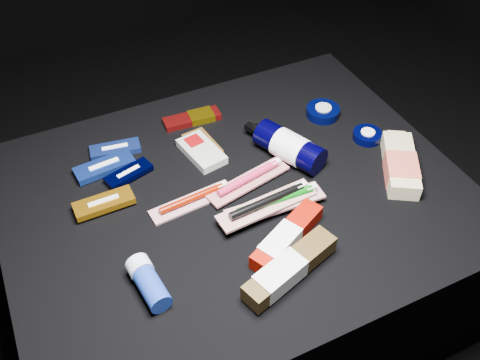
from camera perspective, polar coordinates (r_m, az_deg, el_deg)
name	(u,v)px	position (r m, az deg, el deg)	size (l,w,h in m)	color
ground	(237,294)	(1.48, -0.36, -12.11)	(3.00, 3.00, 0.00)	black
cloth_table	(236,249)	(1.31, -0.40, -7.32)	(0.98, 0.78, 0.40)	black
luna_bar_0	(115,149)	(1.29, -13.17, 3.24)	(0.12, 0.06, 0.02)	#1F3A9F
luna_bar_1	(104,167)	(1.24, -14.26, 1.39)	(0.14, 0.06, 0.02)	#1A3BA9
luna_bar_2	(129,174)	(1.21, -11.80, 0.68)	(0.11, 0.07, 0.01)	black
luna_bar_3	(104,203)	(1.15, -14.31, -2.40)	(0.13, 0.05, 0.02)	#AD6E0F
clif_bar_0	(201,144)	(1.27, -4.14, 3.83)	(0.07, 0.11, 0.02)	#4E3213
clif_bar_1	(200,150)	(1.25, -4.26, 3.18)	(0.09, 0.13, 0.02)	#B1B1AA
power_bar	(195,118)	(1.35, -4.82, 6.63)	(0.15, 0.05, 0.02)	maroon
lotion_bottle	(289,147)	(1.22, 5.28, 3.55)	(0.13, 0.21, 0.07)	black
cream_tin_upper	(323,112)	(1.37, 8.83, 7.22)	(0.08, 0.08, 0.03)	black
cream_tin_lower	(367,135)	(1.32, 13.42, 4.65)	(0.07, 0.07, 0.02)	black
bodywash_bottle	(400,166)	(1.24, 16.73, 1.49)	(0.15, 0.20, 0.04)	#D2BD8D
deodorant_stick	(148,282)	(1.00, -9.76, -10.69)	(0.06, 0.11, 0.05)	navy
toothbrush_pack_0	(193,200)	(1.14, -5.04, -2.12)	(0.19, 0.06, 0.02)	silver
toothbrush_pack_1	(249,179)	(1.17, 0.99, 0.07)	(0.21, 0.09, 0.02)	#AFA9A3
toothbrush_pack_2	(277,202)	(1.11, 3.94, -2.34)	(0.22, 0.06, 0.02)	beige
toothbrush_pack_3	(268,203)	(1.10, 3.02, -2.44)	(0.22, 0.07, 0.02)	beige
toothpaste_carton_red	(285,239)	(1.05, 4.79, -6.31)	(0.19, 0.12, 0.04)	#800A00
toothpaste_carton_green	(287,271)	(1.00, 5.01, -9.60)	(0.21, 0.11, 0.04)	#3A290F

